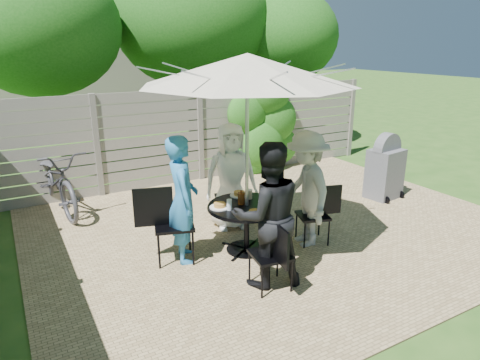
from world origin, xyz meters
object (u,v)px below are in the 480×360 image
syrup_jug (241,198)px  bicycle (56,180)px  person_left (183,200)px  glass_left (229,205)px  patio_table (247,219)px  plate_back (239,194)px  plate_extra (267,210)px  chair_front (271,269)px  person_right (306,190)px  chair_back (229,208)px  glass_right (263,195)px  person_back (231,177)px  chair_left (173,239)px  plate_right (273,201)px  coffee_cup (249,194)px  chair_right (313,226)px  plate_left (220,206)px  person_front (268,216)px  glass_front (261,206)px  umbrella (247,69)px  bbq_grill (385,169)px  plate_front (255,213)px

syrup_jug → bicycle: bicycle is taller
person_left → glass_left: 0.59m
person_left → patio_table: bearing=-90.0°
plate_back → bicycle: bearing=130.2°
glass_left → syrup_jug: (0.23, 0.10, 0.01)m
plate_extra → syrup_jug: syrup_jug is taller
person_left → chair_front: bearing=-139.2°
syrup_jug → person_right: bearing=-17.3°
chair_back → glass_right: bearing=22.7°
chair_front → person_back: bearing=-5.7°
chair_left → plate_right: 1.38m
bicycle → plate_back: bearing=-58.0°
patio_table → coffee_cup: size_ratio=10.21×
person_left → coffee_cup: person_left is taller
person_back → chair_right: bearing=-40.8°
plate_back → plate_right: size_ratio=1.00×
person_back → plate_left: (-0.55, -0.72, -0.11)m
chair_front → plate_right: (0.58, 0.85, 0.43)m
person_left → syrup_jug: 0.78m
chair_left → plate_back: size_ratio=3.85×
person_front → person_right: 1.17m
person_left → coffee_cup: 0.96m
glass_front → person_front: bearing=-114.5°
chair_front → plate_back: bearing=-5.7°
chair_front → bicycle: bearing=33.4°
chair_front → bicycle: size_ratio=0.42×
glass_right → chair_front: bearing=-117.7°
glass_left → umbrella: bearing=7.9°
chair_left → glass_front: chair_left is taller
chair_left → bbq_grill: bearing=21.8°
chair_left → person_back: bearing=43.7°
plate_back → coffee_cup: 0.18m
patio_table → glass_front: 0.39m
plate_front → syrup_jug: syrup_jug is taller
bbq_grill → plate_extra: bearing=-172.1°
plate_front → coffee_cup: size_ratio=2.17×
chair_back → person_front: (-0.44, -1.74, 0.59)m
umbrella → plate_back: umbrella is taller
person_left → glass_right: size_ratio=11.68×
umbrella → plate_right: bearing=-14.1°
person_back → glass_left: size_ratio=11.39×
plate_back → glass_right: (0.19, -0.31, 0.05)m
person_front → coffee_cup: bearing=-95.4°
bicycle → bbq_grill: size_ratio=1.71×
plate_left → glass_left: 0.15m
chair_left → chair_front: chair_left is taller
person_back → plate_left: 0.91m
plate_right → bicycle: (-2.32, 2.87, -0.15)m
umbrella → person_front: (-0.20, -0.80, -1.53)m
chair_left → glass_left: bearing=-5.5°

